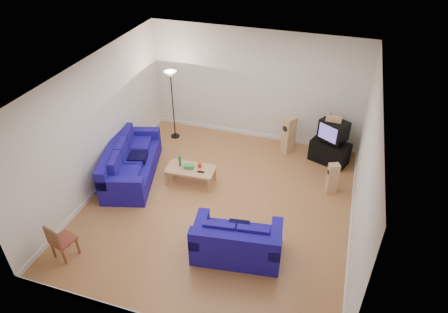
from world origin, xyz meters
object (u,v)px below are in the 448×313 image
(sofa_three_seat, at_px, (130,164))
(tv_stand, at_px, (330,152))
(coffee_table, at_px, (191,170))
(television, at_px, (334,130))
(sofa_loveseat, at_px, (237,244))

(sofa_three_seat, xyz_separation_m, tv_stand, (4.80, 2.20, -0.05))
(coffee_table, xyz_separation_m, television, (3.20, 2.05, 0.58))
(sofa_loveseat, distance_m, television, 4.30)
(sofa_three_seat, xyz_separation_m, sofa_loveseat, (3.35, -1.75, -0.02))
(sofa_three_seat, bearing_deg, coffee_table, 81.40)
(sofa_loveseat, relative_size, television, 2.26)
(coffee_table, distance_m, tv_stand, 3.78)
(sofa_three_seat, relative_size, coffee_table, 2.18)
(sofa_loveseat, height_order, television, television)
(tv_stand, distance_m, television, 0.66)
(sofa_three_seat, distance_m, tv_stand, 5.28)
(sofa_three_seat, height_order, tv_stand, sofa_three_seat)
(sofa_three_seat, relative_size, tv_stand, 2.69)
(coffee_table, distance_m, television, 3.85)
(sofa_loveseat, relative_size, tv_stand, 1.89)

